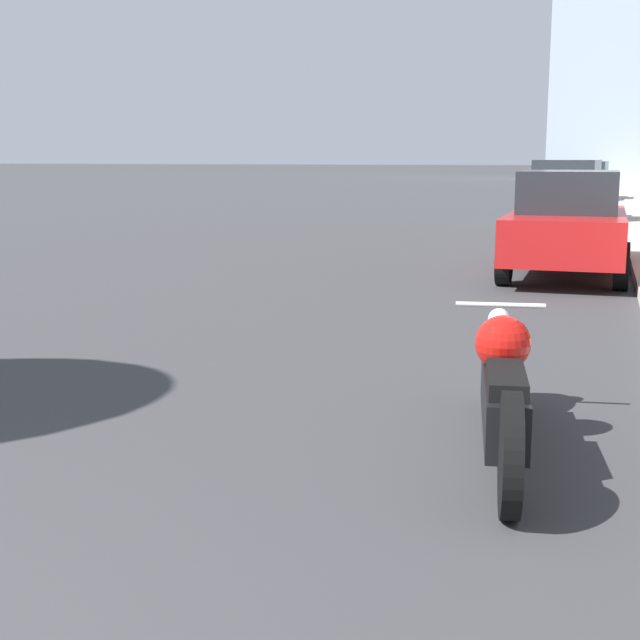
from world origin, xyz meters
TOP-DOWN VIEW (x-y plane):
  - motorcycle at (2.81, 4.65)m, footprint 0.67×2.61m
  - parked_car_red at (2.87, 13.39)m, footprint 1.82×4.27m
  - parked_car_white at (2.46, 24.12)m, footprint 2.23×4.30m
  - parked_car_silver at (2.82, 37.27)m, footprint 2.03×4.35m

SIDE VIEW (x-z plane):
  - motorcycle at x=2.81m, z-range 0.00..0.82m
  - parked_car_red at x=2.87m, z-range 0.01..1.62m
  - parked_car_silver at x=2.82m, z-range 0.01..1.65m
  - parked_car_white at x=2.46m, z-range 0.01..1.74m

